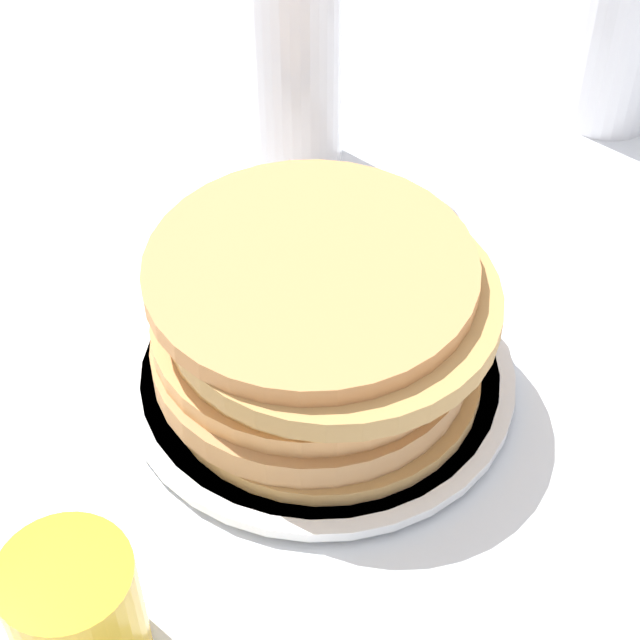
{
  "coord_description": "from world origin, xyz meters",
  "views": [
    {
      "loc": [
        -0.1,
        0.44,
        0.49
      ],
      "look_at": [
        0.01,
        0.02,
        0.05
      ],
      "focal_mm": 60.0,
      "sensor_mm": 36.0,
      "label": 1
    }
  ],
  "objects_px": {
    "plate": "(320,374)",
    "juice_glass": "(76,614)",
    "water_bottle_near": "(294,43)",
    "pancake_stack": "(319,320)"
  },
  "relations": [
    {
      "from": "plate",
      "to": "juice_glass",
      "type": "height_order",
      "value": "juice_glass"
    },
    {
      "from": "plate",
      "to": "juice_glass",
      "type": "xyz_separation_m",
      "value": [
        0.07,
        0.2,
        0.03
      ]
    },
    {
      "from": "juice_glass",
      "to": "water_bottle_near",
      "type": "bearing_deg",
      "value": -89.49
    },
    {
      "from": "juice_glass",
      "to": "water_bottle_near",
      "type": "distance_m",
      "value": 0.42
    },
    {
      "from": "pancake_stack",
      "to": "plate",
      "type": "bearing_deg",
      "value": -174.57
    },
    {
      "from": "plate",
      "to": "water_bottle_near",
      "type": "height_order",
      "value": "water_bottle_near"
    },
    {
      "from": "pancake_stack",
      "to": "juice_glass",
      "type": "relative_size",
      "value": 2.7
    },
    {
      "from": "plate",
      "to": "pancake_stack",
      "type": "relative_size",
      "value": 1.18
    },
    {
      "from": "plate",
      "to": "pancake_stack",
      "type": "distance_m",
      "value": 0.05
    },
    {
      "from": "plate",
      "to": "water_bottle_near",
      "type": "relative_size",
      "value": 1.1
    }
  ]
}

